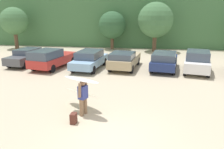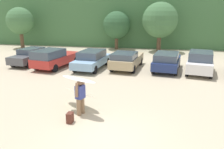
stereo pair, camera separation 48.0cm
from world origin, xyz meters
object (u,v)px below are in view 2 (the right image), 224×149
Objects in this scene: surfboard_cream at (79,92)px; backpack_dropped at (70,118)px; person_adult at (80,95)px; surfboard_white at (78,79)px; parked_car_dark_gray at (31,56)px; parked_car_tan at (127,59)px; parked_car_navy at (167,61)px; parked_car_sky_blue at (92,59)px; person_child at (81,94)px; parked_car_red at (54,58)px; parked_car_white at (200,62)px.

surfboard_cream is 1.79m from backpack_dropped.
backpack_dropped is at bearing 98.29° from person_adult.
parked_car_dark_gray is at bearing -23.93° from surfboard_white.
parked_car_tan is 1.04× the size of parked_car_navy.
parked_car_tan is 2.33× the size of surfboard_white.
parked_car_tan is 3.26m from parked_car_navy.
parked_car_sky_blue reaches higher than person_child.
backpack_dropped is at bearing 111.03° from person_child.
parked_car_red is 1.19× the size of parked_car_white.
parked_car_sky_blue is 8.17m from person_child.
surfboard_cream is at bearing -133.13° from parked_car_dark_gray.
backpack_dropped is at bearing -141.75° from parked_car_red.
surfboard_white is (1.79, -8.51, 0.86)m from parked_car_sky_blue.
parked_car_navy is 2.15× the size of surfboard_cream.
surfboard_cream is at bearing 149.79° from parked_car_white.
parked_car_white is 11.04m from person_adult.
parked_car_white is at bearing -106.77° from person_adult.
surfboard_white is (-4.31, -9.00, 0.86)m from parked_car_navy.
parked_car_red reaches higher than surfboard_cream.
person_adult is 0.75m from surfboard_white.
parked_car_red is 9.66m from surfboard_white.
backpack_dropped is (-0.19, -0.88, -0.71)m from person_adult.
backpack_dropped is (0.02, -1.55, -0.50)m from person_child.
person_adult is (-6.68, -8.79, 0.06)m from parked_car_white.
parked_car_sky_blue is 3.77× the size of person_child.
person_child is at bearing 157.19° from surfboard_cream.
backpack_dropped is (1.71, -9.55, -0.57)m from parked_car_sky_blue.
person_child is at bearing -52.40° from person_adult.
backpack_dropped is (4.93, -9.25, -0.62)m from parked_car_red.
parked_car_dark_gray is at bearing 126.68° from backpack_dropped.
surfboard_white is at bearing -162.29° from parked_car_sky_blue.
parked_car_sky_blue is 2.90× the size of person_adult.
person_child is at bearing 150.75° from parked_car_white.
surfboard_white is (0.09, -0.52, 0.94)m from person_child.
parked_car_dark_gray is 2.80× the size of person_adult.
person_adult is 0.76× the size of surfboard_cream.
parked_car_dark_gray is at bearing 80.27° from parked_car_red.
parked_car_red is (2.69, -0.98, 0.10)m from parked_car_dark_gray.
parked_car_white is at bearing -83.31° from parked_car_sky_blue.
parked_car_tan is 3.78× the size of person_child.
parked_car_red is at bearing 101.06° from parked_car_sky_blue.
surfboard_white is at bearing 179.94° from parked_car_tan.
person_adult is 1.30× the size of person_child.
parked_car_white reaches higher than parked_car_red.
parked_car_sky_blue is at bearing -57.15° from person_adult.
parked_car_sky_blue is at bearing 102.89° from parked_car_navy.
parked_car_red is 9.81m from person_adult.
person_adult is 3.70× the size of backpack_dropped.
parked_car_white is (5.74, -0.39, 0.11)m from parked_car_tan.
surfboard_white reaches higher than backpack_dropped.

